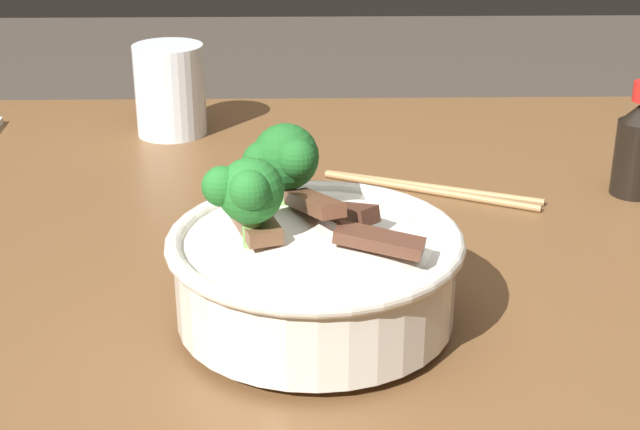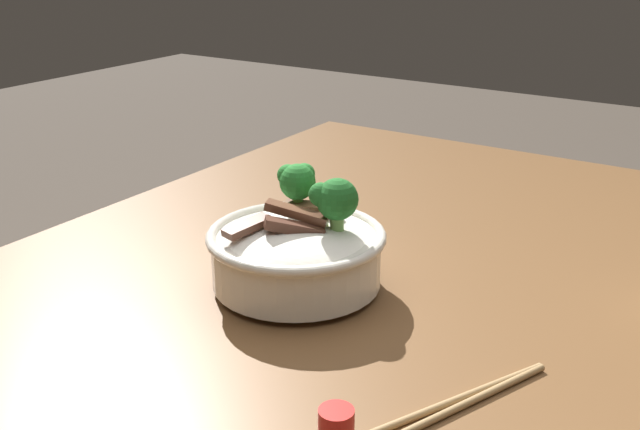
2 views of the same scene
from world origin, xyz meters
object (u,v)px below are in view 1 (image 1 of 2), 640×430
Objects in this scene: rice_bowl at (312,260)px; chopsticks_pair at (430,189)px; drinking_glass at (170,96)px; soy_sauce_bottle at (638,147)px.

chopsticks_pair is (-0.12, -0.25, -0.05)m from rice_bowl.
soy_sauce_bottle reaches higher than drinking_glass.
soy_sauce_bottle is (-0.19, 0.01, 0.04)m from chopsticks_pair.
rice_bowl reaches higher than drinking_glass.
rice_bowl is 0.28m from chopsticks_pair.
rice_bowl is at bearing 65.13° from chopsticks_pair.
soy_sauce_bottle is at bearing -141.75° from rice_bowl.
chopsticks_pair is 0.20m from soy_sauce_bottle.
drinking_glass is (0.15, -0.44, -0.01)m from rice_bowl.
rice_bowl reaches higher than chopsticks_pair.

